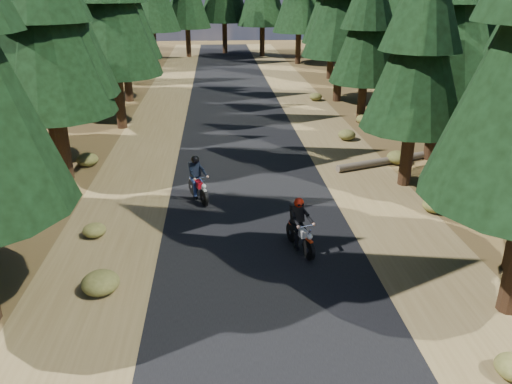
% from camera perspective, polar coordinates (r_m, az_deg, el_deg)
% --- Properties ---
extents(ground, '(120.00, 120.00, 0.00)m').
position_cam_1_polar(ground, '(15.10, 0.46, -6.04)').
color(ground, '#453518').
rests_on(ground, ground).
extents(road, '(6.00, 100.00, 0.01)m').
position_cam_1_polar(road, '(19.62, -0.82, 0.96)').
color(road, black).
rests_on(road, ground).
extents(shoulder_l, '(3.20, 100.00, 0.01)m').
position_cam_1_polar(shoulder_l, '(19.88, -14.16, 0.53)').
color(shoulder_l, brown).
rests_on(shoulder_l, ground).
extents(shoulder_r, '(3.20, 100.00, 0.01)m').
position_cam_1_polar(shoulder_r, '(20.42, 12.18, 1.31)').
color(shoulder_r, brown).
rests_on(shoulder_r, ground).
extents(log_near, '(5.04, 2.07, 0.32)m').
position_cam_1_polar(log_near, '(22.53, 14.92, 3.50)').
color(log_near, '#4C4233').
rests_on(log_near, ground).
extents(log_far, '(4.15, 0.89, 0.24)m').
position_cam_1_polar(log_far, '(21.77, 26.45, 1.05)').
color(log_far, '#4C4233').
rests_on(log_far, ground).
extents(understory_shrubs, '(15.84, 30.80, 0.68)m').
position_cam_1_polar(understory_shrubs, '(21.35, 1.20, 3.57)').
color(understory_shrubs, '#474C1E').
rests_on(understory_shrubs, ground).
extents(rider_lead, '(1.03, 1.88, 1.60)m').
position_cam_1_polar(rider_lead, '(14.61, 5.08, -4.78)').
color(rider_lead, beige).
rests_on(rider_lead, road).
extents(rider_follow, '(1.21, 1.90, 1.63)m').
position_cam_1_polar(rider_follow, '(18.06, -6.66, 0.70)').
color(rider_follow, maroon).
rests_on(rider_follow, road).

